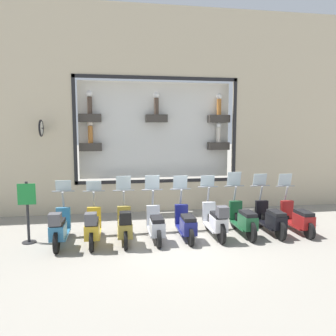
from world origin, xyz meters
name	(u,v)px	position (x,y,z in m)	size (l,w,h in m)	color
ground_plane	(175,242)	(0.00, 0.00, 0.00)	(120.00, 120.00, 0.00)	gray
building_facade	(157,110)	(3.60, 0.00, 3.68)	(1.20, 36.00, 7.25)	beige
scooter_red_0	(298,219)	(0.20, -3.65, 0.42)	(1.79, 0.61, 1.62)	black
scooter_black_1	(271,219)	(0.20, -2.82, 0.44)	(1.80, 0.61, 1.63)	black
scooter_green_2	(244,220)	(0.21, -2.00, 0.45)	(1.81, 0.61, 1.71)	black
scooter_white_3	(216,220)	(0.15, -1.18, 0.49)	(1.81, 0.60, 1.62)	black
scooter_navy_4	(186,224)	(0.20, -0.35, 0.42)	(1.79, 0.60, 1.63)	black
scooter_silver_5	(156,225)	(0.20, 0.47, 0.42)	(1.79, 0.60, 1.66)	black
scooter_olive_6	(125,225)	(0.14, 1.30, 0.47)	(1.79, 0.60, 1.66)	black
scooter_yellow_7	(93,227)	(0.13, 2.12, 0.46)	(1.80, 0.61, 1.53)	black
scooter_teal_8	(59,228)	(0.14, 2.95, 0.48)	(1.81, 0.61, 1.57)	black
shop_sign_post	(27,210)	(0.55, 3.80, 0.87)	(0.36, 0.45, 1.63)	#232326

